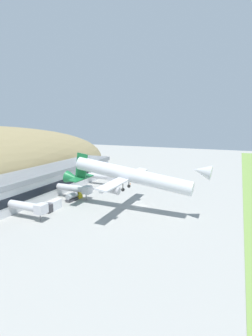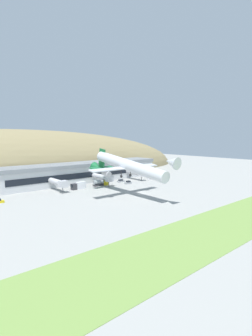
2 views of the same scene
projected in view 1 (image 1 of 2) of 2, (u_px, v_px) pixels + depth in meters
ground_plane at (141, 206)px, 93.44m from camera, size 398.36×398.36×0.00m
terminal_building at (42, 181)px, 106.50m from camera, size 91.34×15.42×10.37m
jetway_0 at (29, 207)px, 80.26m from camera, size 3.38×13.71×5.43m
jetway_1 at (76, 188)px, 101.70m from camera, size 3.38×14.97×5.43m
jetway_2 at (103, 176)px, 123.20m from camera, size 3.38×13.62×5.43m
cargo_airplane at (129, 175)px, 85.97m from camera, size 34.78×51.14×12.11m
service_car_1 at (117, 181)px, 129.28m from camera, size 4.38×2.28×1.61m
service_car_2 at (90, 189)px, 113.96m from camera, size 4.42×1.72×1.40m
service_car_3 at (103, 191)px, 110.79m from camera, size 3.89×1.78×1.60m
fuel_truck at (53, 206)px, 88.86m from camera, size 7.14×2.42×3.25m
box_truck at (74, 196)px, 100.22m from camera, size 8.02×2.78×3.02m
traffic_cone_0 at (130, 184)px, 124.78m from camera, size 0.52×0.52×0.58m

